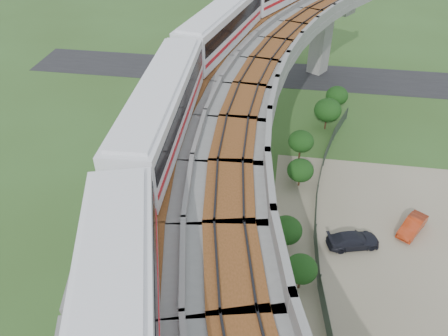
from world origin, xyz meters
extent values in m
plane|color=#345020|center=(0.00, 0.00, 0.00)|extent=(160.00, 160.00, 0.00)
cube|color=gray|center=(14.00, -2.00, 0.02)|extent=(18.00, 26.00, 0.04)
cube|color=#232326|center=(0.00, 30.00, 0.01)|extent=(60.00, 8.00, 0.03)
cube|color=#99968E|center=(9.12, 31.80, 4.20)|extent=(2.86, 2.93, 8.40)
cube|color=#99968E|center=(9.12, 31.80, 9.00)|extent=(7.21, 5.74, 1.20)
cube|color=#99968E|center=(0.91, 10.42, 4.20)|extent=(2.35, 2.51, 8.40)
cube|color=#99968E|center=(0.91, 10.42, 9.00)|extent=(7.31, 3.58, 1.20)
cube|color=#99968E|center=(0.91, -10.42, 4.20)|extent=(2.35, 2.51, 8.40)
cube|color=#99968E|center=(0.91, -10.42, 9.00)|extent=(7.31, 3.58, 1.20)
cube|color=gray|center=(6.19, 26.54, 10.00)|extent=(16.42, 20.91, 0.80)
cube|color=gray|center=(10.04, 24.64, 10.90)|extent=(8.66, 17.08, 1.00)
cube|color=brown|center=(4.21, 27.51, 10.46)|extent=(10.68, 18.08, 0.12)
cube|color=brown|center=(8.16, 25.56, 10.46)|extent=(10.68, 18.08, 0.12)
cube|color=black|center=(8.16, 25.56, 10.58)|extent=(9.69, 17.59, 0.12)
cube|color=gray|center=(0.70, 9.13, 10.00)|extent=(11.77, 20.03, 0.80)
cube|color=gray|center=(-3.55, 9.78, 10.90)|extent=(3.22, 18.71, 1.00)
cube|color=gray|center=(4.95, 8.47, 10.90)|extent=(3.22, 18.71, 1.00)
cube|color=brown|center=(-1.48, 9.46, 10.46)|extent=(5.44, 19.05, 0.12)
cube|color=black|center=(-1.48, 9.46, 10.58)|extent=(4.35, 18.88, 0.12)
cube|color=brown|center=(2.87, 8.79, 10.46)|extent=(5.44, 19.05, 0.12)
cube|color=black|center=(2.87, 8.79, 10.58)|extent=(4.35, 18.88, 0.12)
cube|color=gray|center=(0.70, -9.13, 10.00)|extent=(11.77, 20.03, 0.80)
cube|color=gray|center=(-3.55, -9.78, 10.90)|extent=(3.22, 18.71, 1.00)
cube|color=gray|center=(4.95, -8.47, 10.90)|extent=(3.22, 18.71, 1.00)
cube|color=brown|center=(-1.48, -9.46, 10.46)|extent=(5.44, 19.05, 0.12)
cube|color=black|center=(-1.48, -9.46, 10.58)|extent=(4.35, 18.88, 0.12)
cube|color=brown|center=(2.87, -8.79, 10.46)|extent=(5.44, 19.05, 0.12)
cube|color=black|center=(2.87, -8.79, 10.58)|extent=(4.35, 18.88, 0.12)
cube|color=white|center=(0.52, -18.19, 13.94)|extent=(6.23, 14.26, 0.22)
cube|color=white|center=(-2.13, -2.86, 12.24)|extent=(3.39, 15.11, 3.20)
cube|color=white|center=(-2.13, -2.86, 13.94)|extent=(2.81, 14.33, 0.22)
cube|color=black|center=(-2.13, -2.86, 12.69)|extent=(3.42, 14.51, 1.15)
cube|color=red|center=(-2.13, -2.86, 11.49)|extent=(3.42, 14.51, 0.30)
cube|color=black|center=(-2.13, -2.86, 10.78)|extent=(2.48, 12.82, 0.28)
cube|color=white|center=(-0.90, 12.65, 12.24)|extent=(5.69, 15.24, 3.20)
cube|color=white|center=(-0.90, 12.65, 13.94)|extent=(5.01, 14.39, 0.22)
cube|color=black|center=(-0.90, 12.65, 12.69)|extent=(5.63, 14.66, 1.15)
cube|color=red|center=(-0.90, 12.65, 11.49)|extent=(5.63, 14.66, 0.30)
cube|color=black|center=(-0.90, 12.65, 10.78)|extent=(4.45, 12.87, 0.28)
cylinder|color=#2D382D|center=(12.25, 19.29, 0.75)|extent=(0.08, 0.08, 1.50)
cube|color=#2D382D|center=(11.38, 16.98, 0.75)|extent=(1.69, 4.77, 1.40)
cylinder|color=#2D382D|center=(10.62, 14.63, 0.75)|extent=(0.08, 0.08, 1.50)
cube|color=#2D382D|center=(9.98, 12.24, 0.75)|extent=(1.23, 4.91, 1.40)
cylinder|color=#2D382D|center=(9.45, 9.83, 0.75)|extent=(0.08, 0.08, 1.50)
cube|color=#2D382D|center=(9.03, 7.39, 0.75)|extent=(0.75, 4.99, 1.40)
cylinder|color=#2D382D|center=(8.74, 4.94, 0.75)|extent=(0.08, 0.08, 1.50)
cube|color=#2D382D|center=(8.56, 2.47, 0.75)|extent=(0.27, 5.04, 1.40)
cylinder|color=#2D382D|center=(8.50, 0.00, 0.75)|extent=(0.08, 0.08, 1.50)
cube|color=#2D382D|center=(8.56, -2.47, 0.75)|extent=(0.27, 5.04, 1.40)
cylinder|color=#2D382D|center=(8.74, -4.94, 0.75)|extent=(0.08, 0.08, 1.50)
cube|color=#2D382D|center=(9.03, -7.39, 0.75)|extent=(0.75, 4.99, 1.40)
cylinder|color=#382314|center=(11.00, 20.83, 0.67)|extent=(0.18, 0.18, 1.34)
ellipsoid|color=#173711|center=(11.00, 20.83, 2.09)|extent=(2.50, 2.50, 2.12)
cylinder|color=#382314|center=(9.79, 16.85, 0.73)|extent=(0.18, 0.18, 1.45)
ellipsoid|color=#173711|center=(9.79, 16.85, 2.32)|extent=(2.89, 2.89, 2.46)
cylinder|color=#382314|center=(7.05, 10.00, 0.89)|extent=(0.18, 0.18, 1.78)
ellipsoid|color=#173711|center=(7.05, 10.00, 2.51)|extent=(2.43, 2.43, 2.06)
cylinder|color=#382314|center=(7.12, 6.44, 0.51)|extent=(0.18, 0.18, 1.02)
ellipsoid|color=#173711|center=(7.12, 6.44, 1.74)|extent=(2.38, 2.38, 2.03)
cylinder|color=#382314|center=(6.17, -1.45, 0.58)|extent=(0.18, 0.18, 1.16)
ellipsoid|color=#173711|center=(6.17, -1.45, 1.89)|extent=(2.42, 2.42, 2.06)
cylinder|color=#382314|center=(7.33, -5.12, 0.67)|extent=(0.18, 0.18, 1.34)
ellipsoid|color=#173711|center=(7.33, -5.12, 2.01)|extent=(2.24, 2.24, 1.90)
imported|color=#B23110|center=(16.20, 1.91, 0.62)|extent=(2.95, 3.62, 1.16)
imported|color=black|center=(11.38, -0.45, 0.63)|extent=(4.38, 2.73, 1.18)
camera|label=1|loc=(5.15, -25.26, 25.26)|focal=35.00mm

